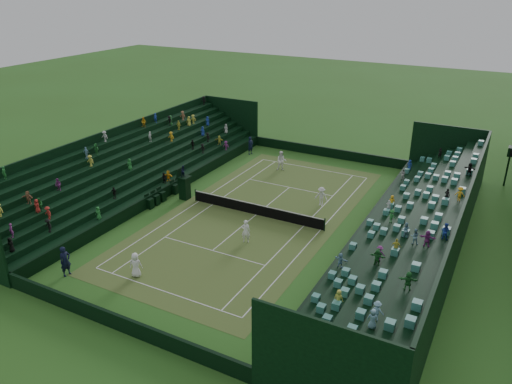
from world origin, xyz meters
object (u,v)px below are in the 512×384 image
player_near_east (246,231)px  player_far_east (321,196)px  umpire_chair (184,185)px  player_far_west (281,161)px  player_near_west (136,265)px  tennis_net (256,209)px

player_near_east → player_far_east: player_near_east is taller
umpire_chair → player_far_west: umpire_chair is taller
player_near_west → player_far_east: (6.39, 15.51, -0.01)m
tennis_net → umpire_chair: bearing=-179.8°
player_far_west → player_near_west: bearing=-113.0°
player_near_east → player_far_east: (2.46, 8.37, -0.06)m
player_far_east → umpire_chair: bearing=-162.3°
tennis_net → player_far_west: size_ratio=6.00×
tennis_net → player_near_east: player_near_east is taller
umpire_chair → player_far_east: bearing=21.2°
player_near_west → player_far_east: bearing=-137.4°
player_near_east → player_far_west: 14.75m
tennis_net → player_near_east: 4.47m
player_near_east → player_near_west: bearing=36.4°
player_far_west → player_near_east: bearing=-97.5°
umpire_chair → player_far_east: size_ratio=1.84×
tennis_net → player_far_east: size_ratio=7.13×
umpire_chair → player_far_west: (4.35, 10.01, -0.31)m
umpire_chair → player_near_west: umpire_chair is taller
umpire_chair → player_far_west: size_ratio=1.55×
umpire_chair → player_near_east: size_ratio=1.71×
umpire_chair → player_near_east: 9.33m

